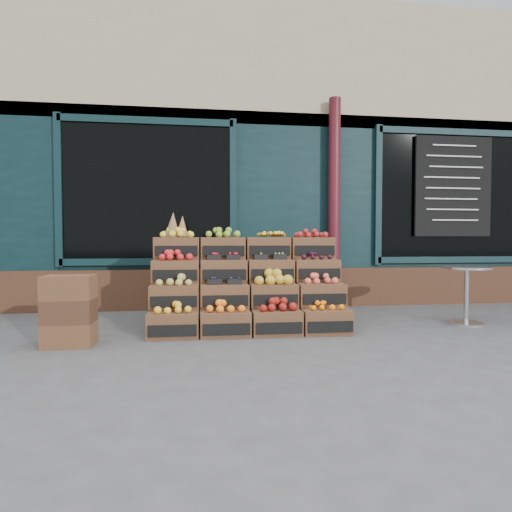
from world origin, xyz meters
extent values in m
plane|color=#47474A|center=(0.00, 0.00, 0.00)|extent=(60.00, 60.00, 0.00)
cube|color=black|center=(0.00, 5.20, 2.40)|extent=(12.00, 6.00, 4.80)
cube|color=#C1B28C|center=(0.00, 2.28, 3.80)|extent=(12.00, 0.18, 2.00)
cube|color=black|center=(0.00, 2.25, 1.50)|extent=(12.00, 0.12, 3.00)
cube|color=#44291B|center=(0.00, 2.18, 0.30)|extent=(12.00, 0.18, 0.60)
cube|color=black|center=(-1.60, 2.18, 1.75)|extent=(2.40, 0.06, 2.00)
cube|color=black|center=(3.20, 2.18, 1.75)|extent=(2.40, 0.06, 2.00)
cylinder|color=#4D111B|center=(1.20, 2.05, 1.60)|extent=(0.18, 0.18, 3.20)
cube|color=black|center=(3.20, 2.10, 1.90)|extent=(1.30, 0.04, 1.60)
cube|color=brown|center=(-1.15, 0.31, 0.13)|extent=(0.54, 0.38, 0.27)
cube|color=black|center=(-1.15, 0.12, 0.11)|extent=(0.49, 0.03, 0.12)
cube|color=yellow|center=(-1.15, 0.31, 0.31)|extent=(0.43, 0.29, 0.09)
cube|color=brown|center=(-0.59, 0.30, 0.13)|extent=(0.54, 0.38, 0.27)
cube|color=black|center=(-0.59, 0.10, 0.11)|extent=(0.49, 0.03, 0.12)
cube|color=orange|center=(-0.59, 0.30, 0.32)|extent=(0.43, 0.29, 0.10)
cube|color=brown|center=(-0.03, 0.29, 0.13)|extent=(0.54, 0.38, 0.27)
cube|color=black|center=(-0.04, 0.09, 0.11)|extent=(0.49, 0.03, 0.12)
cube|color=maroon|center=(-0.03, 0.29, 0.32)|extent=(0.43, 0.29, 0.10)
cube|color=brown|center=(0.52, 0.28, 0.13)|extent=(0.54, 0.38, 0.27)
cube|color=black|center=(0.52, 0.08, 0.11)|extent=(0.49, 0.03, 0.12)
cube|color=orange|center=(0.52, 0.28, 0.30)|extent=(0.43, 0.29, 0.07)
cube|color=brown|center=(-1.14, 0.54, 0.40)|extent=(0.54, 0.38, 0.27)
cube|color=black|center=(-1.15, 0.34, 0.38)|extent=(0.49, 0.03, 0.12)
cube|color=tan|center=(-1.14, 0.54, 0.58)|extent=(0.43, 0.29, 0.09)
cube|color=brown|center=(-0.59, 0.53, 0.40)|extent=(0.54, 0.38, 0.27)
cube|color=black|center=(-0.59, 0.33, 0.38)|extent=(0.49, 0.03, 0.12)
cube|color=navy|center=(-0.59, 0.53, 0.55)|extent=(0.43, 0.29, 0.03)
cube|color=brown|center=(-0.03, 0.52, 0.40)|extent=(0.54, 0.38, 0.27)
cube|color=black|center=(-0.03, 0.32, 0.38)|extent=(0.49, 0.03, 0.12)
cube|color=gold|center=(-0.03, 0.52, 0.60)|extent=(0.43, 0.29, 0.12)
cube|color=brown|center=(0.53, 0.51, 0.40)|extent=(0.54, 0.38, 0.27)
cube|color=black|center=(0.53, 0.31, 0.38)|extent=(0.49, 0.03, 0.12)
cube|color=#E25A47|center=(0.53, 0.51, 0.58)|extent=(0.43, 0.29, 0.09)
cube|color=brown|center=(-1.14, 0.77, 0.67)|extent=(0.54, 0.38, 0.27)
cube|color=black|center=(-1.14, 0.57, 0.64)|extent=(0.49, 0.03, 0.12)
cube|color=red|center=(-1.14, 0.77, 0.85)|extent=(0.43, 0.29, 0.09)
cube|color=brown|center=(-0.58, 0.76, 0.67)|extent=(0.54, 0.38, 0.27)
cube|color=black|center=(-0.58, 0.56, 0.64)|extent=(0.49, 0.03, 0.12)
cube|color=red|center=(-0.58, 0.76, 0.82)|extent=(0.43, 0.29, 0.04)
cube|color=brown|center=(-0.02, 0.75, 0.67)|extent=(0.54, 0.38, 0.27)
cube|color=black|center=(-0.03, 0.55, 0.64)|extent=(0.49, 0.03, 0.12)
cube|color=#7AA841|center=(-0.02, 0.75, 0.82)|extent=(0.43, 0.29, 0.03)
cube|color=brown|center=(0.53, 0.74, 0.67)|extent=(0.54, 0.38, 0.27)
cube|color=black|center=(0.53, 0.54, 0.64)|extent=(0.49, 0.03, 0.12)
cube|color=black|center=(0.53, 0.74, 0.84)|extent=(0.43, 0.29, 0.07)
cube|color=brown|center=(-1.13, 0.99, 0.94)|extent=(0.54, 0.38, 0.27)
cube|color=black|center=(-1.14, 0.80, 0.91)|extent=(0.49, 0.03, 0.12)
cube|color=yellow|center=(-1.13, 0.99, 1.12)|extent=(0.43, 0.29, 0.09)
cube|color=brown|center=(-0.58, 0.98, 0.94)|extent=(0.54, 0.38, 0.27)
cube|color=black|center=(-0.58, 0.79, 0.91)|extent=(0.49, 0.03, 0.12)
cube|color=olive|center=(-0.58, 0.98, 1.12)|extent=(0.43, 0.29, 0.09)
cube|color=brown|center=(-0.02, 0.97, 0.94)|extent=(0.54, 0.38, 0.27)
cube|color=black|center=(-0.02, 0.77, 0.91)|extent=(0.49, 0.03, 0.12)
cube|color=yellow|center=(-0.02, 0.97, 1.11)|extent=(0.43, 0.29, 0.08)
cube|color=brown|center=(0.54, 0.96, 0.94)|extent=(0.54, 0.38, 0.27)
cube|color=black|center=(0.53, 0.76, 0.91)|extent=(0.49, 0.03, 0.12)
cube|color=maroon|center=(0.54, 0.96, 1.11)|extent=(0.43, 0.29, 0.08)
cube|color=#44291B|center=(-0.31, 0.52, 0.13)|extent=(2.22, 0.41, 0.27)
cube|color=#44291B|center=(-0.30, 0.75, 0.27)|extent=(2.22, 0.41, 0.54)
cube|color=#44291B|center=(-0.30, 0.98, 0.40)|extent=(2.22, 0.41, 0.80)
cone|color=olive|center=(-1.19, 0.99, 1.23)|extent=(0.19, 0.19, 0.31)
cone|color=olive|center=(-1.07, 1.04, 1.21)|extent=(0.17, 0.17, 0.27)
cube|color=brown|center=(-2.13, 0.05, 0.12)|extent=(0.47, 0.33, 0.23)
cube|color=#44291B|center=(-2.13, 0.05, 0.35)|extent=(0.47, 0.33, 0.23)
cube|color=brown|center=(-2.13, 0.05, 0.58)|extent=(0.47, 0.33, 0.23)
cylinder|color=silver|center=(2.39, 0.52, 0.01)|extent=(0.42, 0.42, 0.03)
cylinder|color=silver|center=(2.39, 0.52, 0.35)|extent=(0.06, 0.06, 0.68)
cylinder|color=silver|center=(2.39, 0.52, 0.70)|extent=(0.57, 0.57, 0.03)
imported|color=#15491B|center=(-1.28, 2.83, 0.97)|extent=(0.80, 0.64, 1.93)
camera|label=1|loc=(-0.89, -4.31, 1.04)|focal=30.00mm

